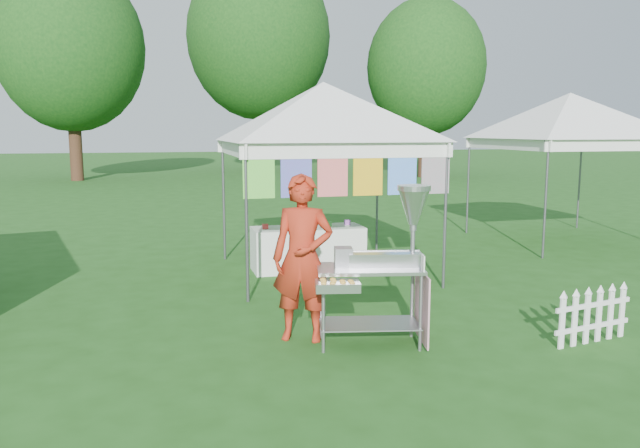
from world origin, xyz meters
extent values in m
plane|color=#1E4D16|center=(0.00, 0.00, 0.00)|extent=(120.00, 120.00, 0.00)
cylinder|color=#59595E|center=(-1.42, 2.08, 1.05)|extent=(0.04, 0.04, 2.10)
cylinder|color=#59595E|center=(1.42, 2.08, 1.05)|extent=(0.04, 0.04, 2.10)
cylinder|color=#59595E|center=(-1.42, 4.92, 1.05)|extent=(0.04, 0.04, 2.10)
cylinder|color=#59595E|center=(1.42, 4.92, 1.05)|extent=(0.04, 0.04, 2.10)
cube|color=white|center=(0.00, 2.08, 2.00)|extent=(3.00, 0.03, 0.22)
cube|color=white|center=(0.00, 4.92, 2.00)|extent=(3.00, 0.03, 0.22)
pyramid|color=white|center=(0.00, 3.50, 3.00)|extent=(4.24, 4.24, 0.90)
cylinder|color=#59595E|center=(0.00, 2.08, 2.08)|extent=(3.00, 0.03, 0.03)
cube|color=green|center=(-1.25, 2.08, 1.73)|extent=(0.42, 0.01, 0.70)
cube|color=purple|center=(-0.75, 2.08, 1.73)|extent=(0.42, 0.01, 0.70)
cube|color=#C1188D|center=(-0.25, 2.08, 1.73)|extent=(0.42, 0.01, 0.70)
cube|color=orange|center=(0.25, 2.08, 1.73)|extent=(0.42, 0.01, 0.70)
cube|color=blue|center=(0.75, 2.08, 1.73)|extent=(0.42, 0.01, 0.70)
cube|color=#2FB389|center=(1.25, 2.08, 1.73)|extent=(0.42, 0.01, 0.70)
cylinder|color=#59595E|center=(4.08, 3.58, 1.05)|extent=(0.04, 0.04, 2.10)
cylinder|color=#59595E|center=(4.08, 6.42, 1.05)|extent=(0.04, 0.04, 2.10)
cylinder|color=#59595E|center=(6.92, 6.42, 1.05)|extent=(0.04, 0.04, 2.10)
cube|color=white|center=(5.50, 3.58, 2.00)|extent=(3.00, 0.03, 0.22)
cube|color=white|center=(5.50, 6.42, 2.00)|extent=(3.00, 0.03, 0.22)
pyramid|color=white|center=(5.50, 5.00, 3.00)|extent=(4.24, 4.24, 0.90)
cylinder|color=#59595E|center=(5.50, 3.58, 2.08)|extent=(3.00, 0.03, 0.03)
cylinder|color=#341B13|center=(-6.00, 24.00, 1.98)|extent=(0.56, 0.56, 3.96)
ellipsoid|color=#275A19|center=(-6.00, 24.00, 5.85)|extent=(6.40, 6.40, 7.36)
cylinder|color=#341B13|center=(3.00, 28.00, 2.42)|extent=(0.56, 0.56, 4.84)
ellipsoid|color=#275A19|center=(3.00, 28.00, 7.15)|extent=(7.60, 7.60, 8.74)
cylinder|color=#341B13|center=(10.00, 22.00, 1.76)|extent=(0.56, 0.56, 3.52)
ellipsoid|color=#275A19|center=(10.00, 22.00, 5.20)|extent=(5.60, 5.60, 6.44)
cylinder|color=gray|center=(-0.94, -0.03, 0.41)|extent=(0.04, 0.04, 0.83)
cylinder|color=gray|center=(0.04, -0.23, 0.41)|extent=(0.04, 0.04, 0.83)
cylinder|color=gray|center=(-0.85, 0.41, 0.41)|extent=(0.04, 0.04, 0.83)
cylinder|color=gray|center=(0.13, 0.21, 0.41)|extent=(0.04, 0.04, 0.83)
cube|color=gray|center=(-0.41, 0.09, 0.23)|extent=(1.13, 0.73, 0.01)
cube|color=#B7B7BC|center=(-0.41, 0.09, 0.83)|extent=(1.19, 0.76, 0.04)
cube|color=#B7B7BC|center=(-0.24, 0.10, 0.91)|extent=(0.81, 0.38, 0.14)
cube|color=gray|center=(-0.67, 0.19, 0.95)|extent=(0.22, 0.24, 0.20)
cylinder|color=gray|center=(0.05, 0.04, 1.24)|extent=(0.05, 0.05, 0.83)
cone|color=#B7B7BC|center=(0.05, 0.04, 1.47)|extent=(0.39, 0.39, 0.37)
cylinder|color=#B7B7BC|center=(0.05, 0.04, 1.67)|extent=(0.41, 0.41, 0.06)
cube|color=#B7B7BC|center=(-0.84, -0.18, 0.73)|extent=(0.49, 0.36, 0.09)
cube|color=#CC899A|center=(0.14, -0.03, 0.41)|extent=(0.16, 0.68, 0.74)
cube|color=white|center=(0.04, -0.27, 0.94)|extent=(0.04, 0.13, 0.17)
imported|color=#A22613|center=(-1.05, 0.44, 0.90)|extent=(0.78, 0.66, 1.81)
cube|color=white|center=(1.49, -0.55, 0.28)|extent=(0.07, 0.03, 0.56)
cube|color=white|center=(1.67, -0.52, 0.28)|extent=(0.07, 0.03, 0.56)
cube|color=white|center=(1.84, -0.49, 0.28)|extent=(0.07, 0.03, 0.56)
cube|color=white|center=(2.02, -0.45, 0.28)|extent=(0.07, 0.03, 0.56)
cube|color=white|center=(2.20, -0.42, 0.28)|extent=(0.07, 0.03, 0.56)
cube|color=white|center=(2.37, -0.38, 0.28)|extent=(0.07, 0.03, 0.56)
cube|color=white|center=(1.93, -0.47, 0.18)|extent=(1.06, 0.23, 0.05)
cube|color=white|center=(1.93, -0.47, 0.42)|extent=(1.06, 0.23, 0.05)
cube|color=white|center=(-0.19, 3.76, 0.35)|extent=(1.80, 0.70, 0.70)
camera|label=1|loc=(-2.54, -5.97, 2.27)|focal=35.00mm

